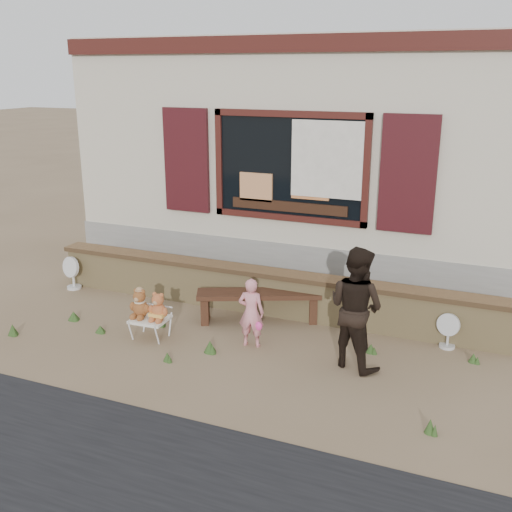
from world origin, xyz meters
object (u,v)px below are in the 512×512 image
at_px(bench, 259,300).
at_px(folding_chair, 150,320).
at_px(teddy_bear_right, 159,306).
at_px(adult, 356,308).
at_px(child, 251,313).
at_px(teddy_bear_left, 140,303).

relative_size(bench, folding_chair, 3.64).
distance_m(teddy_bear_right, adult, 2.61).
distance_m(folding_chair, child, 1.40).
xyz_separation_m(folding_chair, teddy_bear_right, (0.14, 0.01, 0.22)).
relative_size(bench, teddy_bear_left, 4.35).
height_order(folding_chair, teddy_bear_left, teddy_bear_left).
xyz_separation_m(teddy_bear_right, child, (1.21, 0.30, -0.02)).
relative_size(child, adult, 0.62).
bearing_deg(teddy_bear_right, adult, 4.13).
bearing_deg(folding_chair, child, 10.74).
bearing_deg(bench, child, -98.70).
relative_size(folding_chair, child, 0.52).
height_order(teddy_bear_left, child, child).
bearing_deg(teddy_bear_right, teddy_bear_left, 180.00).
xyz_separation_m(teddy_bear_left, child, (1.49, 0.31, -0.03)).
bearing_deg(adult, teddy_bear_right, 29.86).
xyz_separation_m(folding_chair, child, (1.35, 0.31, 0.20)).
bearing_deg(teddy_bear_left, teddy_bear_right, -0.00).
distance_m(teddy_bear_left, teddy_bear_right, 0.28).
bearing_deg(bench, folding_chair, -160.28).
height_order(teddy_bear_left, teddy_bear_right, teddy_bear_left).
bearing_deg(teddy_bear_left, folding_chair, -0.00).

